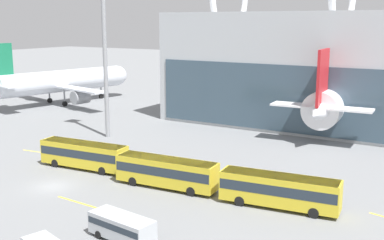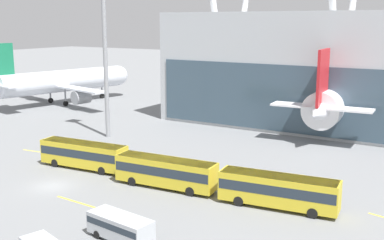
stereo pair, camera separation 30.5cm
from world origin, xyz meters
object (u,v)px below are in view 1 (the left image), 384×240
at_px(service_van_foreground, 122,226).
at_px(floodlight_mast, 104,37).
at_px(shuttle_bus_0, 84,153).
at_px(shuttle_bus_2, 279,189).
at_px(airliner_at_gate_near, 59,82).
at_px(airliner_at_gate_far, 342,96).
at_px(shuttle_bus_1, 166,171).

xyz_separation_m(service_van_foreground, floodlight_mast, (-25.30, 27.36, 14.30)).
bearing_deg(shuttle_bus_0, shuttle_bus_2, -4.40).
bearing_deg(service_van_foreground, floodlight_mast, 139.45).
xyz_separation_m(airliner_at_gate_near, shuttle_bus_0, (37.77, -32.17, -3.07)).
xyz_separation_m(airliner_at_gate_far, shuttle_bus_1, (-7.80, -43.11, -3.12)).
xyz_separation_m(airliner_at_gate_near, airliner_at_gate_far, (58.18, 10.44, 0.06)).
bearing_deg(shuttle_bus_0, airliner_at_gate_near, 134.35).
bearing_deg(shuttle_bus_1, shuttle_bus_2, -0.65).
bearing_deg(airliner_at_gate_near, airliner_at_gate_far, -67.59).
height_order(service_van_foreground, floodlight_mast, floodlight_mast).
bearing_deg(shuttle_bus_2, airliner_at_gate_near, 146.60).
bearing_deg(airliner_at_gate_near, floodlight_mast, -109.33).
relative_size(airliner_at_gate_far, shuttle_bus_0, 3.60).
bearing_deg(airliner_at_gate_far, floodlight_mast, 131.09).
height_order(airliner_at_gate_near, airliner_at_gate_far, airliner_at_gate_far).
height_order(shuttle_bus_1, shuttle_bus_2, same).
xyz_separation_m(airliner_at_gate_far, shuttle_bus_0, (-20.42, -42.61, -3.12)).
height_order(shuttle_bus_2, floodlight_mast, floodlight_mast).
height_order(airliner_at_gate_far, shuttle_bus_0, airliner_at_gate_far).
distance_m(service_van_foreground, floodlight_mast, 39.91).
bearing_deg(service_van_foreground, shuttle_bus_0, 148.58).
xyz_separation_m(shuttle_bus_1, service_van_foreground, (4.12, -12.62, -0.64)).
bearing_deg(service_van_foreground, airliner_at_gate_near, 146.96).
distance_m(shuttle_bus_2, floodlight_mast, 39.00).
relative_size(shuttle_bus_0, shuttle_bus_2, 1.00).
height_order(airliner_at_gate_near, service_van_foreground, airliner_at_gate_near).
distance_m(shuttle_bus_0, floodlight_mast, 21.50).
xyz_separation_m(airliner_at_gate_near, shuttle_bus_2, (63.00, -31.80, -3.07)).
bearing_deg(airliner_at_gate_far, shuttle_bus_2, -176.81).
relative_size(airliner_at_gate_far, shuttle_bus_1, 3.61).
distance_m(airliner_at_gate_near, shuttle_bus_2, 70.64).
relative_size(airliner_at_gate_far, shuttle_bus_2, 3.59).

